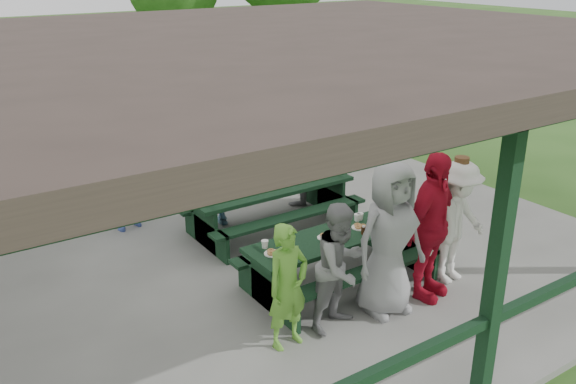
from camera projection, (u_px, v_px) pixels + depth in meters
ground at (277, 260)px, 9.20m from camera, size 90.00×90.00×0.00m
concrete_slab at (277, 257)px, 9.18m from camera, size 10.00×8.00×0.10m
pavilion_structure at (276, 47)px, 8.06m from camera, size 10.60×8.60×3.24m
picnic_table_near at (340, 252)px, 8.18m from camera, size 2.66×1.39×0.75m
picnic_table_far at (272, 202)px, 9.84m from camera, size 2.76×1.39×0.75m
table_setting at (337, 231)px, 8.08m from camera, size 2.46×0.45×0.10m
contestant_green at (288, 287)px, 6.79m from camera, size 0.58×0.41×1.50m
contestant_grey_left at (341, 267)px, 7.14m from camera, size 0.89×0.76×1.58m
contestant_grey_mid at (389, 239)px, 7.38m from camera, size 1.00×0.69×1.97m
contestant_red at (431, 227)px, 7.71m from camera, size 1.25×0.79×1.98m
contestant_white_fedora at (455, 222)px, 8.15m from camera, size 1.15×0.70×1.78m
spectator_lblue at (208, 175)px, 9.85m from camera, size 1.67×0.65×1.76m
spectator_blue at (125, 183)px, 9.75m from camera, size 0.65×0.50×1.60m
spectator_grey at (298, 158)px, 10.82m from camera, size 1.01×0.92×1.69m
pickup_truck at (113, 106)px, 15.43m from camera, size 5.73×3.19×1.52m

